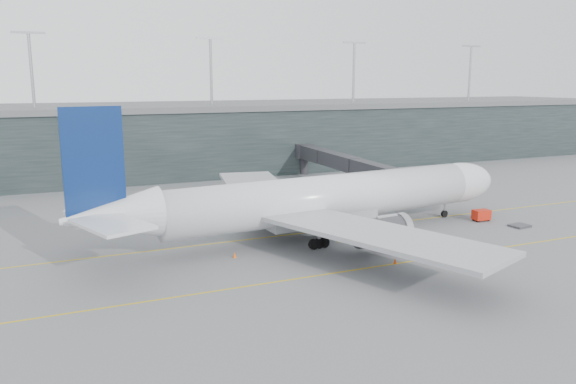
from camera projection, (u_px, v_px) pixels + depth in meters
name	position (u px, v px, depth m)	size (l,w,h in m)	color
ground	(275.00, 228.00, 78.85)	(320.00, 320.00, 0.00)	#5B5B60
taxiline_a	(286.00, 235.00, 75.25)	(160.00, 0.25, 0.02)	gold
taxiline_b	(344.00, 271.00, 60.86)	(160.00, 0.25, 0.02)	gold
taxiline_lead_main	(258.00, 198.00, 98.80)	(0.25, 60.00, 0.02)	gold
terminal	(180.00, 137.00, 129.53)	(240.00, 36.00, 29.00)	black
main_aircraft	(323.00, 199.00, 73.97)	(63.34, 59.29, 17.75)	silver
jet_bridge	(334.00, 161.00, 109.19)	(5.22, 44.58, 6.79)	#28282C
gse_cart	(481.00, 215.00, 82.73)	(2.53, 1.71, 1.66)	red
baggage_dolly	(520.00, 226.00, 79.55)	(2.65, 2.12, 0.26)	#35353A
uld_a	(215.00, 211.00, 84.87)	(2.22, 1.88, 1.83)	#3D3C42
uld_b	(240.00, 206.00, 88.07)	(2.51, 2.29, 1.86)	#3D3C42
uld_c	(241.00, 208.00, 87.03)	(2.18, 1.88, 1.75)	#3D3C42
cone_nose	(486.00, 213.00, 86.48)	(0.47, 0.47, 0.75)	#CD430B
cone_wing_stbd	(395.00, 261.00, 63.45)	(0.41, 0.41, 0.65)	#EA4D0D
cone_wing_port	(293.00, 206.00, 91.18)	(0.50, 0.50, 0.80)	orange
cone_tail	(235.00, 255.00, 65.56)	(0.46, 0.46, 0.73)	#E9560C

